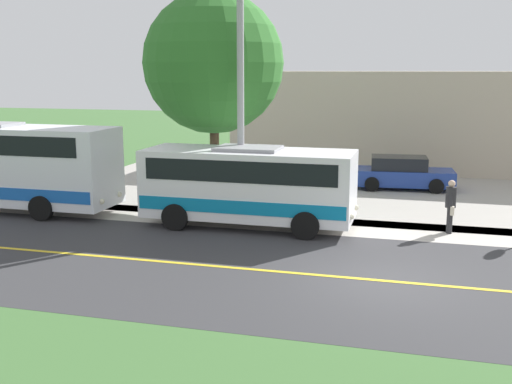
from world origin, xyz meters
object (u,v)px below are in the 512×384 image
at_px(tree_curbside, 213,63).
at_px(commercial_building, 430,117).
at_px(shuttle_bus_front, 249,182).
at_px(parked_car_near, 402,173).
at_px(street_light_pole, 240,98).
at_px(pedestrian_with_bags, 451,205).

height_order(tree_curbside, commercial_building, tree_curbside).
bearing_deg(shuttle_bus_front, parked_car_near, 149.70).
height_order(street_light_pole, tree_curbside, tree_curbside).
distance_m(pedestrian_with_bags, tree_curbside, 10.10).
distance_m(parked_car_near, commercial_building, 8.93).
height_order(shuttle_bus_front, parked_car_near, shuttle_bus_front).
relative_size(street_light_pole, parked_car_near, 1.72).
distance_m(shuttle_bus_front, commercial_building, 17.94).
bearing_deg(commercial_building, street_light_pole, -21.13).
height_order(pedestrian_with_bags, street_light_pole, street_light_pole).
xyz_separation_m(shuttle_bus_front, parked_car_near, (-8.23, 4.81, -0.82)).
bearing_deg(parked_car_near, tree_curbside, -52.61).
relative_size(street_light_pole, tree_curbside, 0.95).
bearing_deg(tree_curbside, pedestrian_with_bags, 76.87).
height_order(shuttle_bus_front, pedestrian_with_bags, shuttle_bus_front).
xyz_separation_m(tree_curbside, commercial_building, (-14.00, 8.17, -2.91)).
relative_size(parked_car_near, tree_curbside, 0.55).
xyz_separation_m(street_light_pole, commercial_building, (-16.53, 6.39, -1.71)).
xyz_separation_m(parked_car_near, commercial_building, (-8.65, 1.17, 1.90)).
relative_size(shuttle_bus_front, pedestrian_with_bags, 4.10).
bearing_deg(street_light_pole, pedestrian_with_bags, 93.89).
distance_m(pedestrian_with_bags, parked_car_near, 7.62).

